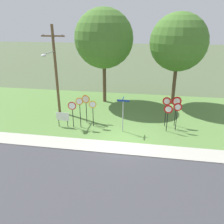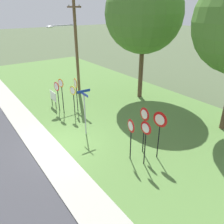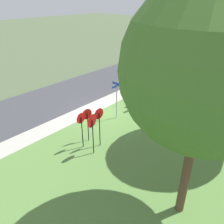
# 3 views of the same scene
# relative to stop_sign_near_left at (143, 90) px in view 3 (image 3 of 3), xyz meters

# --- Properties ---
(ground_plane) EXTENTS (160.00, 160.00, 0.00)m
(ground_plane) POSITION_rel_stop_sign_near_left_xyz_m (2.79, -2.32, -1.65)
(ground_plane) COLOR #4C5B3D
(road_asphalt) EXTENTS (44.00, 6.40, 0.01)m
(road_asphalt) POSITION_rel_stop_sign_near_left_xyz_m (2.79, -7.12, -1.64)
(road_asphalt) COLOR #3D3D42
(road_asphalt) RESTS_ON ground_plane
(sidewalk_strip) EXTENTS (44.00, 1.60, 0.06)m
(sidewalk_strip) POSITION_rel_stop_sign_near_left_xyz_m (2.79, -3.12, -1.62)
(sidewalk_strip) COLOR #ADAA9E
(sidewalk_strip) RESTS_ON ground_plane
(grass_median) EXTENTS (44.00, 12.00, 0.04)m
(grass_median) POSITION_rel_stop_sign_near_left_xyz_m (2.79, 3.68, -1.63)
(grass_median) COLOR #567F3D
(grass_median) RESTS_ON ground_plane
(stop_sign_near_left) EXTENTS (0.62, 0.13, 2.25)m
(stop_sign_near_left) POSITION_rel_stop_sign_near_left_xyz_m (0.00, 0.00, 0.00)
(stop_sign_near_left) COLOR black
(stop_sign_near_left) RESTS_ON grass_median
(stop_sign_near_right) EXTENTS (0.71, 0.14, 2.50)m
(stop_sign_near_right) POSITION_rel_stop_sign_near_left_xyz_m (-0.73, 0.61, 0.21)
(stop_sign_near_right) COLOR black
(stop_sign_near_right) RESTS_ON grass_median
(stop_sign_far_left) EXTENTS (0.67, 0.12, 2.23)m
(stop_sign_far_left) POSITION_rel_stop_sign_near_left_xyz_m (-1.58, -0.48, -0.00)
(stop_sign_far_left) COLOR black
(stop_sign_far_left) RESTS_ON grass_median
(stop_sign_far_center) EXTENTS (0.59, 0.14, 2.58)m
(stop_sign_far_center) POSITION_rel_stop_sign_near_left_xyz_m (-0.97, -0.39, 0.22)
(stop_sign_far_center) COLOR black
(stop_sign_far_center) RESTS_ON grass_median
(yield_sign_near_left) EXTENTS (0.67, 0.10, 2.35)m
(yield_sign_near_left) POSITION_rel_stop_sign_near_left_xyz_m (6.71, 0.29, 0.13)
(yield_sign_near_left) COLOR black
(yield_sign_near_left) RESTS_ON grass_median
(yield_sign_near_right) EXTENTS (0.79, 0.14, 2.56)m
(yield_sign_near_right) POSITION_rel_stop_sign_near_left_xyz_m (6.70, 1.20, 0.32)
(yield_sign_near_right) COLOR black
(yield_sign_near_right) RESTS_ON grass_median
(yield_sign_far_left) EXTENTS (0.69, 0.11, 2.56)m
(yield_sign_far_left) POSITION_rel_stop_sign_near_left_xyz_m (5.90, 0.96, 0.30)
(yield_sign_far_left) COLOR black
(yield_sign_far_left) RESTS_ON grass_median
(yield_sign_far_right) EXTENTS (0.68, 0.17, 2.23)m
(yield_sign_far_right) POSITION_rel_stop_sign_near_left_xyz_m (5.99, 0.02, 0.05)
(yield_sign_far_right) COLOR black
(yield_sign_far_right) RESTS_ON grass_median
(street_name_post) EXTENTS (0.96, 0.82, 2.83)m
(street_name_post) POSITION_rel_stop_sign_near_left_xyz_m (2.54, -0.55, 0.08)
(street_name_post) COLOR #9EA0A8
(street_name_post) RESTS_ON grass_median
(utility_pole) EXTENTS (2.10, 2.51, 7.97)m
(utility_pole) POSITION_rel_stop_sign_near_left_xyz_m (-3.96, 2.33, 2.73)
(utility_pole) COLOR brown
(utility_pole) RESTS_ON grass_median
(notice_board) EXTENTS (1.10, 0.06, 1.25)m
(notice_board) POSITION_rel_stop_sign_near_left_xyz_m (-2.44, -0.50, -0.77)
(notice_board) COLOR black
(notice_board) RESTS_ON grass_median
(oak_tree_right) EXTENTS (5.58, 5.58, 9.08)m
(oak_tree_right) POSITION_rel_stop_sign_near_left_xyz_m (6.98, 6.86, 4.67)
(oak_tree_right) COLOR brown
(oak_tree_right) RESTS_ON grass_median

